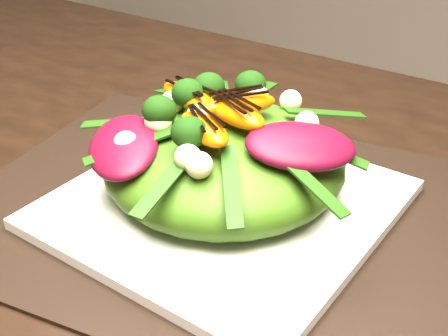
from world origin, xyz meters
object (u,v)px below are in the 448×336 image
Objects in this scene: placemat at (224,210)px; plate_base at (224,204)px; salad_bowl at (224,191)px; lettuce_mound at (224,161)px; orange_segment at (229,103)px; dining_table at (69,214)px.

plate_base is at bearing 180.00° from placemat.
lettuce_mound reaches higher than salad_bowl.
salad_bowl is 3.38× the size of orange_segment.
salad_bowl is (-0.00, 0.00, 0.01)m from plate_base.
dining_table reaches higher than salad_bowl.
dining_table is at bearing -155.74° from salad_bowl.
lettuce_mound is (-0.00, 0.00, 0.05)m from placemat.
lettuce_mound is at bearing -65.10° from orange_segment.
placemat is 0.02m from salad_bowl.
dining_table is 6.22× the size of plate_base.
lettuce_mound is at bearing 180.00° from placemat.
lettuce_mound is at bearing 0.00° from plate_base.
lettuce_mound is 3.12× the size of orange_segment.
orange_segment reaches higher than placemat.
placemat is 6.95× the size of orange_segment.
salad_bowl is at bearing 180.00° from placemat.
salad_bowl is at bearing 180.00° from lettuce_mound.
orange_segment is at bearing 114.90° from salad_bowl.
placemat is 0.05m from lettuce_mound.
plate_base is 0.04m from lettuce_mound.
dining_table reaches higher than plate_base.
orange_segment reaches higher than lettuce_mound.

